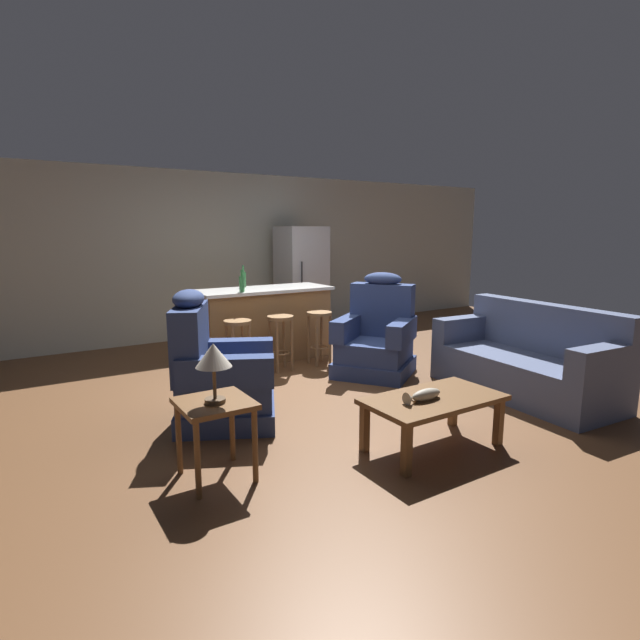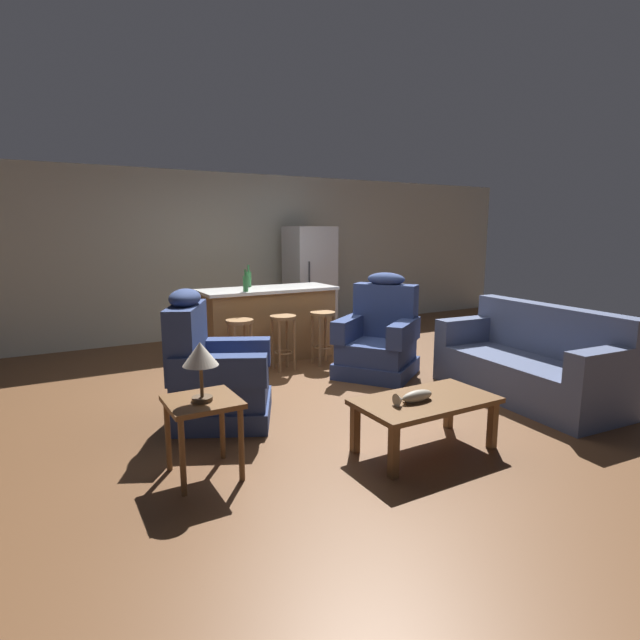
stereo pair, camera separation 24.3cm
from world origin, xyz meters
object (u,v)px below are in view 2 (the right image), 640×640
refrigerator (310,281)px  bottle_tall_green (249,279)px  recliner_near_island (379,339)px  table_lamp (200,357)px  bar_stool_left (240,337)px  fish_figurine (414,397)px  bar_stool_middle (283,332)px  couch (531,365)px  coffee_table (425,405)px  bottle_short_amber (246,283)px  recliner_near_lamp (213,375)px  bar_stool_right (323,328)px  end_table (203,413)px  kitchen_island (269,323)px

refrigerator → bottle_tall_green: (-1.44, -0.94, 0.18)m
recliner_near_island → bottle_tall_green: size_ratio=4.13×
table_lamp → bar_stool_left: size_ratio=0.60×
fish_figurine → refrigerator: bearing=71.0°
bar_stool_left → bar_stool_middle: size_ratio=1.00×
couch → table_lamp: 3.47m
bottle_tall_green → recliner_near_island: bearing=-57.9°
coffee_table → bottle_short_amber: (-0.28, 3.02, 0.69)m
fish_figurine → recliner_near_lamp: recliner_near_lamp is taller
bar_stool_left → bottle_short_amber: bottle_short_amber is taller
bar_stool_right → end_table: bearing=-135.6°
bar_stool_middle → bar_stool_right: 0.56m
fish_figurine → bottle_short_amber: (-0.15, 3.04, 0.59)m
bar_stool_left → bottle_short_amber: 0.75m
fish_figurine → bar_stool_right: size_ratio=0.50×
fish_figurine → table_lamp: 1.60m
recliner_near_island → bar_stool_left: (-1.48, 0.71, 0.05)m
table_lamp → refrigerator: size_ratio=0.23×
recliner_near_lamp → kitchen_island: (1.34, 1.80, 0.06)m
recliner_near_island → bar_stool_middle: size_ratio=1.76×
table_lamp → recliner_near_island: bearing=30.0°
recliner_near_island → table_lamp: (-2.58, -1.49, 0.45)m
fish_figurine → bar_stool_right: bar_stool_right is taller
recliner_near_lamp → recliner_near_island: bearing=38.3°
bar_stool_left → end_table: bearing=-116.8°
bar_stool_left → bottle_tall_green: (0.48, 0.89, 0.59)m
coffee_table → recliner_near_lamp: (-1.23, 1.43, 0.06)m
end_table → couch: bearing=-0.2°
coffee_table → bar_stool_right: bar_stool_right is taller
recliner_near_lamp → bottle_short_amber: bearing=85.4°
recliner_near_island → end_table: (-2.57, -1.45, 0.04)m
bar_stool_right → refrigerator: bearing=66.2°
table_lamp → kitchen_island: table_lamp is taller
coffee_table → bottle_tall_green: (-0.05, 3.50, 0.70)m
bar_stool_left → fish_figurine: bearing=-81.6°
bar_stool_right → couch: bearing=-60.9°
fish_figurine → kitchen_island: 3.27m
recliner_near_lamp → table_lamp: bearing=-85.0°
recliner_near_island → kitchen_island: 1.58m
end_table → bottle_short_amber: bearing=62.5°
kitchen_island → recliner_near_island: bearing=-57.8°
recliner_near_lamp → bottle_tall_green: size_ratio=4.13×
end_table → kitchen_island: (1.73, 2.79, 0.02)m
coffee_table → kitchen_island: size_ratio=0.61×
coffee_table → kitchen_island: bearing=88.0°
end_table → bottle_short_amber: (1.34, 2.57, 0.59)m
end_table → bar_stool_left: size_ratio=0.82×
table_lamp → bar_stool_right: table_lamp is taller
recliner_near_lamp → table_lamp: (-0.40, -1.02, 0.45)m
bar_stool_right → bottle_tall_green: size_ratio=2.34×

